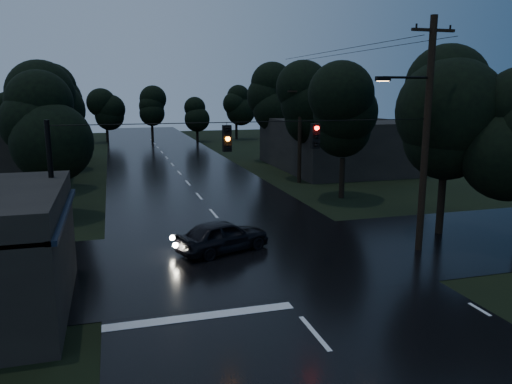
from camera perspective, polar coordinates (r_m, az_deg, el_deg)
main_road at (r=38.47m, az=-7.78°, el=0.99°), size 12.00×120.00×0.02m
cross_street at (r=21.36m, az=-0.61°, el=-7.54°), size 60.00×9.00×0.02m
building_far_right at (r=46.00m, az=8.96°, el=5.45°), size 10.00×14.00×4.40m
building_far_left at (r=48.44m, az=-26.37°, el=5.05°), size 10.00×16.00×5.00m
utility_pole_main at (r=22.51m, az=18.70°, el=6.55°), size 3.50×0.30×10.00m
utility_pole_far at (r=38.12m, az=5.03°, el=6.84°), size 2.00×0.30×7.50m
anchor_pole_left at (r=19.00m, az=-22.13°, el=-1.43°), size 0.18×0.18×6.00m
span_signals at (r=19.45m, az=1.75°, el=6.41°), size 15.00×0.37×1.12m
tree_corner_near at (r=25.60m, az=21.08°, el=8.57°), size 4.48×4.48×9.44m
tree_left_a at (r=29.72m, az=-23.26°, el=7.27°), size 3.92×3.92×8.26m
tree_left_b at (r=37.71m, az=-22.77°, el=8.59°), size 4.20×4.20×8.85m
tree_left_c at (r=47.71m, az=-22.21°, el=9.53°), size 4.48×4.48×9.44m
tree_right_a at (r=32.80m, az=10.05°, el=8.99°), size 4.20×4.20×8.85m
tree_right_b at (r=40.35m, az=5.80°, el=10.09°), size 4.48×4.48×9.44m
tree_right_c at (r=49.94m, az=2.13°, el=10.84°), size 4.76×4.76×10.03m
car at (r=22.01m, az=-3.83°, el=-5.01°), size 4.55×3.07×1.44m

